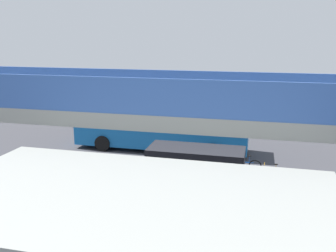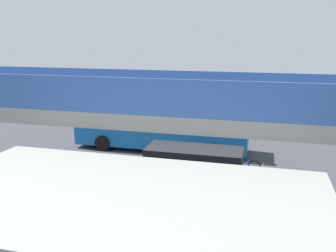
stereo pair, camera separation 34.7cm
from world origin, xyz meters
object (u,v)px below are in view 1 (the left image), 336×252
Objects in this scene: city_bus at (161,122)px; parked_van at (196,165)px; bicycle_blue at (246,165)px; traffic_sign at (70,105)px; pedestrian at (163,124)px; bicycle_orange at (272,174)px.

city_bus is 2.40× the size of parked_van.
traffic_sign is at bearing -25.69° from bicycle_blue.
pedestrian reaches higher than bicycle_blue.
parked_van is at bearing 120.53° from city_bus.
pedestrian is (7.93, -7.47, 0.51)m from bicycle_orange.
bicycle_orange is 1.78m from bicycle_blue.
traffic_sign is (8.18, -0.71, 1.00)m from pedestrian.
traffic_sign is (8.95, -4.18, 0.01)m from city_bus.
bicycle_orange is (-3.79, -1.71, -0.81)m from parked_van.
bicycle_orange is 10.91m from pedestrian.
city_bus is 9.88m from traffic_sign.
bicycle_orange is at bearing 141.76° from bicycle_blue.
pedestrian is (0.77, -3.47, -1.00)m from city_bus.
city_bus reaches higher than bicycle_orange.
city_bus reaches higher than bicycle_blue.
traffic_sign is (16.11, -8.18, 1.52)m from bicycle_orange.
bicycle_blue is at bearing -38.24° from bicycle_orange.
city_bus is 6.44× the size of pedestrian.
bicycle_orange is 18.13m from traffic_sign.
city_bus is at bearing 154.97° from traffic_sign.
city_bus is at bearing -26.71° from bicycle_blue.
city_bus is 3.70m from pedestrian.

